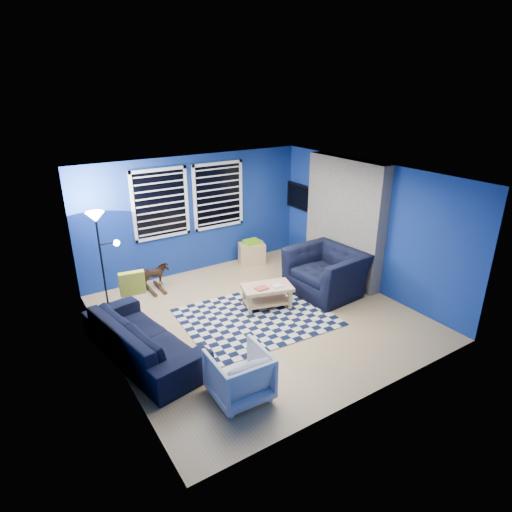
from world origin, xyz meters
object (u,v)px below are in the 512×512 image
Objects in this scene: armchair_bent at (239,375)px; floor_lamp at (99,230)px; tv at (301,197)px; armchair_big at (326,272)px; sofa at (143,338)px; coffee_table at (267,292)px; cabinet at (252,253)px; rocking_horse at (154,276)px.

floor_lamp reaches higher than armchair_bent.
armchair_big is (-0.84, -1.89, -0.97)m from tv.
armchair_big is (3.71, 0.18, 0.10)m from sofa.
floor_lamp reaches higher than sofa.
coffee_table is at bearing -99.67° from armchair_big.
coffee_table is (-2.13, -1.78, -1.09)m from tv.
armchair_bent is (-2.95, -1.70, -0.10)m from armchair_big.
tv is 5.33m from armchair_bent.
armchair_big reaches higher than cabinet.
cabinet is at bearing -66.66° from sofa.
coffee_table is at bearing -33.19° from floor_lamp.
armchair_bent is at bearing 179.17° from rocking_horse.
tv reaches higher than armchair_big.
rocking_horse is (-2.78, 1.89, -0.12)m from armchair_big.
floor_lamp reaches higher than coffee_table.
armchair_bent reaches higher than sofa.
armchair_bent is at bearing -164.11° from sofa.
tv reaches higher than armchair_bent.
coffee_table is at bearing -93.56° from sofa.
cabinet is (0.87, 1.91, -0.06)m from coffee_table.
armchair_big is 2.01× the size of cabinet.
coffee_table is (2.41, 0.30, -0.02)m from sofa.
tv is 1.73× the size of rocking_horse.
coffee_table is 2.10m from cabinet.
sofa is 1.71× the size of armchair_big.
sofa reaches higher than cabinet.
rocking_horse is at bearing -128.81° from armchair_big.
tv is 2.98m from coffee_table.
floor_lamp is at bearing 146.81° from coffee_table.
rocking_horse is 2.36m from cabinet.
armchair_big reaches higher than armchair_bent.
tv is 4.58m from floor_lamp.
floor_lamp is at bearing -119.24° from armchair_big.
cabinet is 0.37× the size of floor_lamp.
tv is at bearing 151.41° from armchair_big.
tv is 1.50× the size of cabinet.
armchair_bent reaches higher than cabinet.
sofa is 2.43m from coffee_table.
rocking_horse is 0.58× the size of coffee_table.
cabinet is at bearing 174.18° from tv.
armchair_big is 4.24m from floor_lamp.
tv is 1.35× the size of armchair_bent.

